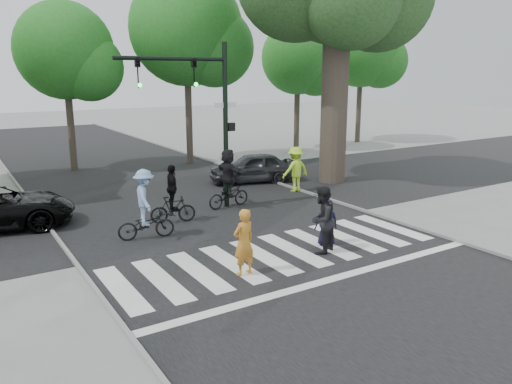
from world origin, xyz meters
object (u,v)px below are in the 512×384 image
Objects in this scene: car_grey at (253,168)px; cyclist_mid at (173,199)px; cyclist_right at (228,181)px; traffic_signal at (204,103)px; pedestrian_woman at (244,242)px; pedestrian_child at (327,222)px; cyclist_left at (145,209)px; pedestrian_adult at (322,220)px.

cyclist_mid is at bearing -37.89° from car_grey.
car_grey is (3.10, 3.29, -0.31)m from cyclist_right.
pedestrian_woman is at bearing -108.18° from traffic_signal.
cyclist_right is (-0.35, 5.23, 0.29)m from pedestrian_child.
traffic_signal is 3.03m from cyclist_right.
traffic_signal reaches higher than car_grey.
pedestrian_woman is at bearing -16.22° from car_grey.
car_grey is (7.00, 5.14, -0.25)m from cyclist_left.
traffic_signal is at bearing 170.27° from cyclist_right.
cyclist_right is (2.81, 5.83, 0.14)m from pedestrian_woman.
car_grey is at bearing 36.28° from cyclist_left.
pedestrian_child is 0.65× the size of cyclist_left.
cyclist_right is 0.56× the size of car_grey.
pedestrian_adult reaches higher than pedestrian_woman.
pedestrian_woman is at bearing -20.42° from pedestrian_adult.
traffic_signal is 4.28× the size of pedestrian_child.
cyclist_left is at bearing -140.18° from cyclist_mid.
cyclist_mid is at bearing -34.57° from pedestrian_child.
pedestrian_child is 0.73× the size of pedestrian_adult.
traffic_signal is at bearing -118.05° from pedestrian_woman.
cyclist_left reaches higher than car_grey.
traffic_signal is at bearing 27.06° from cyclist_mid.
cyclist_mid reaches higher than car_grey.
traffic_signal is 6.52m from pedestrian_adult.
cyclist_left is 1.77m from cyclist_mid.
cyclist_left is 1.08× the size of cyclist_mid.
traffic_signal is at bearing -34.76° from car_grey.
cyclist_right is at bearing -9.73° from traffic_signal.
pedestrian_woman is at bearing -74.57° from cyclist_left.
car_grey is (2.74, 8.52, -0.02)m from pedestrian_child.
car_grey is (5.91, 9.11, -0.17)m from pedestrian_woman.
cyclist_left reaches higher than pedestrian_woman.
cyclist_right is at bearing -63.43° from pedestrian_child.
cyclist_mid is 2.65m from cyclist_right.
traffic_signal reaches higher than pedestrian_woman.
car_grey is (3.27, 8.92, -0.28)m from pedestrian_adult.
cyclist_right is at bearing -26.56° from car_grey.
cyclist_mid is (-2.37, 4.92, -0.15)m from pedestrian_adult.
pedestrian_woman reaches higher than car_grey.
pedestrian_woman is 2.65m from pedestrian_adult.
pedestrian_child is (3.17, 0.59, -0.15)m from pedestrian_woman.
pedestrian_child is 5.25m from cyclist_right.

